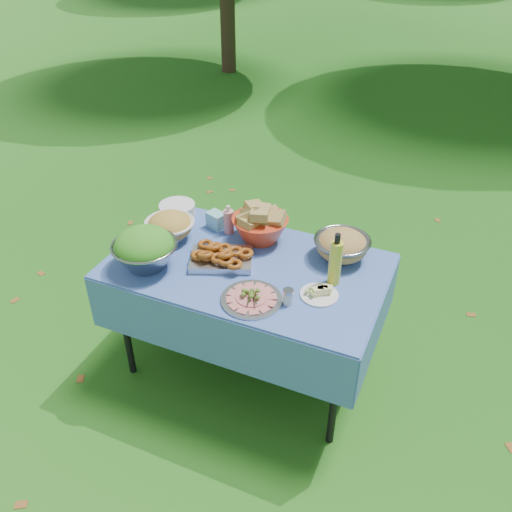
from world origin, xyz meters
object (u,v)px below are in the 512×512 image
Objects in this scene: plate_stack at (177,210)px; charcuterie_platter at (251,295)px; pasta_bowl_steel at (342,245)px; oil_bottle at (335,259)px; salad_bowl at (145,249)px; bread_bowl at (260,223)px; picnic_table at (247,318)px.

charcuterie_platter is at bearing -36.94° from plate_stack.
pasta_bowl_steel is 0.24m from oil_bottle.
salad_bowl reaches higher than charcuterie_platter.
salad_bowl is 0.63m from charcuterie_platter.
bread_bowl is 0.55m from oil_bottle.
plate_stack is (-0.12, 0.52, -0.07)m from salad_bowl.
plate_stack is 1.10m from oil_bottle.
bread_bowl reaches higher than picnic_table.
plate_stack is 0.57m from bread_bowl.
charcuterie_platter is (0.62, -0.04, -0.08)m from salad_bowl.
picnic_table is 5.00× the size of oil_bottle.
plate_stack is at bearing 143.06° from charcuterie_platter.
salad_bowl is 0.98m from oil_bottle.
plate_stack is 0.73× the size of pasta_bowl_steel.
salad_bowl is 0.66m from bread_bowl.
oil_bottle reaches higher than picnic_table.
salad_bowl is 1.05m from pasta_bowl_steel.
bread_bowl is at bearing -178.80° from pasta_bowl_steel.
oil_bottle is (1.06, -0.26, 0.11)m from plate_stack.
plate_stack reaches higher than charcuterie_platter.
picnic_table is 0.55m from bread_bowl.
plate_stack is at bearing 176.21° from bread_bowl.
charcuterie_platter is (0.18, -0.52, -0.07)m from bread_bowl.
salad_bowl is at bearing -77.47° from plate_stack.
picnic_table is 0.72m from salad_bowl.
pasta_bowl_steel is at bearing -1.51° from plate_stack.
picnic_table is 4.86× the size of pasta_bowl_steel.
salad_bowl is 0.54m from plate_stack.
plate_stack is 0.75× the size of oil_bottle.
salad_bowl reaches higher than plate_stack.
plate_stack is 1.04m from pasta_bowl_steel.
bread_bowl is (0.45, 0.48, -0.01)m from salad_bowl.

